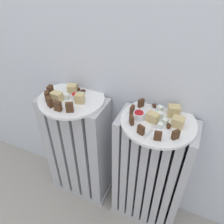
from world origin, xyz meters
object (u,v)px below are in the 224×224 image
object	(u,v)px
radiator_left	(79,150)
jam_bowl_left	(75,96)
plate_right	(158,121)
radiator_right	(149,175)
fork	(152,130)
jam_bowl_right	(139,115)
plate_left	(72,99)

from	to	relation	value
radiator_left	jam_bowl_left	xyz separation A→B (m)	(0.02, 0.00, 0.35)
plate_right	jam_bowl_left	size ratio (longest dim) A/B	7.75
radiator_right	fork	xyz separation A→B (m)	(-0.01, -0.07, 0.34)
radiator_right	radiator_left	bearing A→B (deg)	180.00
radiator_right	fork	distance (m)	0.35
radiator_left	plate_right	world-z (taller)	plate_right
radiator_left	plate_right	distance (m)	0.52
plate_right	jam_bowl_right	world-z (taller)	jam_bowl_right
plate_right	fork	world-z (taller)	fork
plate_right	fork	size ratio (longest dim) A/B	3.15
jam_bowl_right	fork	distance (m)	0.08
radiator_right	jam_bowl_right	world-z (taller)	jam_bowl_right
radiator_left	radiator_right	xyz separation A→B (m)	(0.39, 0.00, 0.00)
plate_right	jam_bowl_right	distance (m)	0.08
radiator_left	jam_bowl_right	size ratio (longest dim) A/B	14.69
plate_left	jam_bowl_left	world-z (taller)	jam_bowl_left
plate_left	radiator_left	bearing A→B (deg)	116.57
radiator_left	plate_right	bearing A→B (deg)	-0.00
radiator_right	jam_bowl_left	size ratio (longest dim) A/B	17.08
jam_bowl_right	plate_left	bearing A→B (deg)	176.96
radiator_left	jam_bowl_left	world-z (taller)	jam_bowl_left
plate_right	jam_bowl_left	xyz separation A→B (m)	(-0.37, 0.00, 0.02)
radiator_left	jam_bowl_right	distance (m)	0.48
radiator_left	radiator_right	bearing A→B (deg)	0.00
plate_right	radiator_right	bearing A→B (deg)	63.43
jam_bowl_left	plate_right	bearing A→B (deg)	-0.23
radiator_left	plate_left	distance (m)	0.33
plate_right	jam_bowl_right	size ratio (longest dim) A/B	6.66
jam_bowl_left	plate_left	bearing A→B (deg)	-175.74
plate_left	plate_right	bearing A→B (deg)	0.00
radiator_right	plate_right	world-z (taller)	plate_right
jam_bowl_right	fork	xyz separation A→B (m)	(0.07, -0.05, -0.01)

